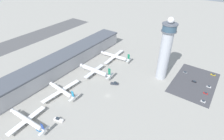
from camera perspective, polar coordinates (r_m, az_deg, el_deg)
The scene contains 18 objects.
ground_plane at distance 167.14m, azimuth -1.35°, elevation -8.35°, with size 1000.00×1000.00×0.00m, color #9E9B93.
terminal_building at distance 203.63m, azimuth -17.41°, elevation 1.57°, with size 202.20×25.00×17.67m.
runway_strip at distance 297.40m, azimuth -30.99°, elevation 6.57°, with size 303.30×44.00×0.01m, color #515154.
control_tower at distance 181.52m, azimuth 17.00°, elevation 6.12°, with size 14.38×14.38×65.53m.
parking_lot_surface at distance 202.20m, azimuth 25.30°, elevation -3.67°, with size 64.00×40.00×0.01m, color #424247.
airplane_gate_alpha at distance 156.06m, azimuth -25.93°, elevation -14.50°, with size 33.07×40.23×11.27m.
airplane_gate_bravo at distance 173.20m, azimuth -16.07°, elevation -6.47°, with size 41.82×35.61×11.93m.
airplane_gate_charlie at distance 193.24m, azimuth -5.62°, elevation -0.22°, with size 30.80×41.22×14.43m.
airplane_gate_delta at distance 221.81m, azimuth 0.94°, elevation 4.51°, with size 41.17×41.23×12.32m.
service_truck_catering at distance 149.50m, azimuth -22.35°, elevation -17.66°, with size 3.36×6.93×2.81m.
service_truck_fuel at distance 179.70m, azimuth 0.85°, elevation -4.43°, with size 5.90×8.25×2.97m.
service_truck_baggage at distance 151.80m, azimuth -17.05°, elevation -15.23°, with size 4.49×8.66×2.77m.
car_yellow_taxi at distance 202.31m, azimuth 25.25°, elevation -3.43°, with size 1.76×4.71×1.48m.
car_black_suv at distance 201.65m, azimuth 29.06°, elevation -4.78°, with size 1.98×4.26×1.36m.
car_silver_sedan at distance 180.63m, azimuth 27.60°, elevation -9.04°, with size 1.90×4.06×1.48m.
car_green_van at distance 191.34m, azimuth 28.24°, elevation -6.68°, with size 1.89×4.15×1.40m.
car_blue_compact at distance 213.47m, azimuth 22.79°, elevation -0.73°, with size 1.88×4.65×1.58m.
car_navy_sedan at distance 223.42m, azimuth 30.13°, elevation -1.33°, with size 1.74×4.77×1.37m.
Camera 1 is at (-99.08, -75.32, 111.56)m, focal length 28.00 mm.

